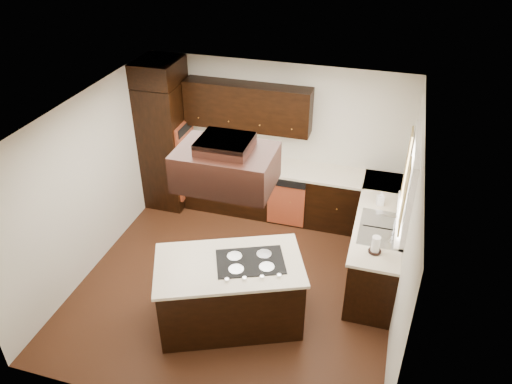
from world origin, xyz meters
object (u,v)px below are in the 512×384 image
oven_column (166,145)px  range_hood (226,167)px  island (230,293)px  spice_rack (242,156)px

oven_column → range_hood: size_ratio=2.02×
oven_column → island: (1.91, -2.38, -0.62)m
island → range_hood: size_ratio=1.62×
spice_rack → oven_column: bearing=167.1°
spice_rack → island: bearing=-89.8°
oven_column → range_hood: bearing=-50.3°
island → range_hood: range_hood is taller
range_hood → oven_column: bearing=129.7°
oven_column → island: size_ratio=1.25×
island → spice_rack: (-0.60, 2.40, 0.61)m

